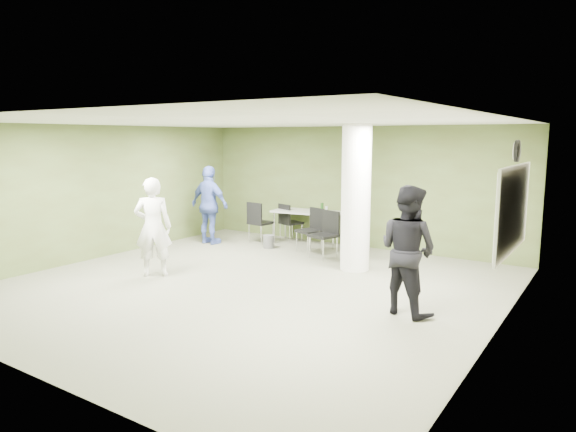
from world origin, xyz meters
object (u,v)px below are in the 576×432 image
Objects in this scene: woman_white at (153,227)px; man_blue at (210,205)px; folding_table at (309,213)px; man_black at (408,250)px; chair_back_left at (258,219)px.

woman_white is 0.98× the size of man_blue.
man_black is at bearing -49.24° from folding_table.
folding_table is 2.38m from man_blue.
man_black reaches higher than folding_table.
chair_back_left is 1.21m from man_blue.
man_blue reaches higher than chair_back_left.
folding_table is 5.03m from man_black.
man_black and man_blue have the same top height.
chair_back_left is 0.53× the size of man_black.
woman_white is 0.98× the size of man_black.
folding_table is 0.94× the size of man_black.
man_black is (4.63, 0.60, 0.02)m from woman_white.
chair_back_left is 0.53× the size of man_blue.
chair_back_left is 5.58m from man_black.
man_black reaches higher than chair_back_left.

